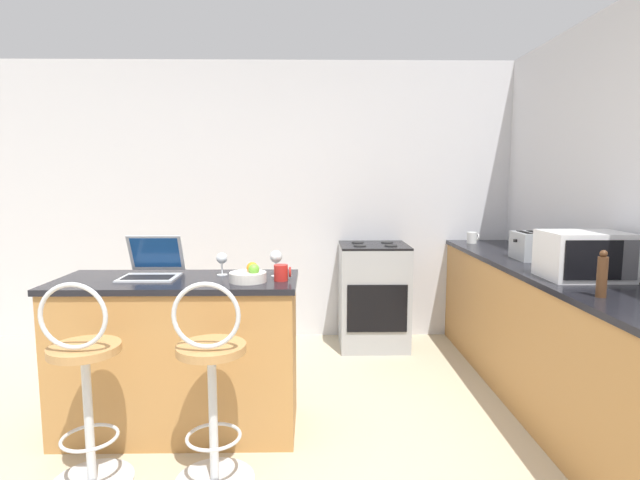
% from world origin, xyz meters
% --- Properties ---
extents(wall_back, '(12.00, 0.06, 2.60)m').
position_xyz_m(wall_back, '(0.00, 2.63, 1.30)').
color(wall_back, silver).
rests_on(wall_back, ground_plane).
extents(breakfast_bar, '(1.42, 0.59, 0.93)m').
position_xyz_m(breakfast_bar, '(-0.37, 0.78, 0.47)').
color(breakfast_bar, '#B27C42').
rests_on(breakfast_bar, ground_plane).
extents(counter_right, '(0.59, 3.13, 0.93)m').
position_xyz_m(counter_right, '(2.01, 1.05, 0.47)').
color(counter_right, '#B27C42').
rests_on(counter_right, ground_plane).
extents(bar_stool_near, '(0.40, 0.40, 1.05)m').
position_xyz_m(bar_stool_near, '(-0.68, 0.21, 0.50)').
color(bar_stool_near, silver).
rests_on(bar_stool_near, ground_plane).
extents(bar_stool_far, '(0.40, 0.40, 1.05)m').
position_xyz_m(bar_stool_far, '(-0.06, 0.21, 0.50)').
color(bar_stool_far, silver).
rests_on(bar_stool_far, ground_plane).
extents(laptop, '(0.33, 0.32, 0.24)m').
position_xyz_m(laptop, '(-0.53, 0.85, 1.00)').
color(laptop, '#B7BABF').
rests_on(laptop, breakfast_bar).
extents(microwave, '(0.46, 0.36, 0.28)m').
position_xyz_m(microwave, '(2.03, 0.74, 1.07)').
color(microwave, silver).
rests_on(microwave, counter_right).
extents(toaster, '(0.21, 0.29, 0.20)m').
position_xyz_m(toaster, '(2.01, 1.44, 1.03)').
color(toaster, '#9EA3A8').
rests_on(toaster, counter_right).
extents(stove_range, '(0.60, 0.58, 0.94)m').
position_xyz_m(stove_range, '(0.99, 2.29, 0.47)').
color(stove_range, '#9EA3A8').
rests_on(stove_range, ground_plane).
extents(mug_red, '(0.10, 0.08, 0.09)m').
position_xyz_m(mug_red, '(0.25, 0.71, 0.98)').
color(mug_red, red).
rests_on(mug_red, breakfast_bar).
extents(pepper_mill, '(0.05, 0.05, 0.24)m').
position_xyz_m(pepper_mill, '(1.87, 0.28, 1.05)').
color(pepper_mill, '#4C2D19').
rests_on(pepper_mill, counter_right).
extents(wine_glass_short, '(0.07, 0.07, 0.16)m').
position_xyz_m(wine_glass_short, '(0.21, 0.84, 1.05)').
color(wine_glass_short, silver).
rests_on(wine_glass_short, breakfast_bar).
extents(wine_glass_tall, '(0.07, 0.07, 0.14)m').
position_xyz_m(wine_glass_tall, '(-0.12, 0.88, 1.03)').
color(wine_glass_tall, silver).
rests_on(wine_glass_tall, breakfast_bar).
extents(fruit_bowl, '(0.21, 0.21, 0.11)m').
position_xyz_m(fruit_bowl, '(0.07, 0.69, 0.97)').
color(fruit_bowl, silver).
rests_on(fruit_bowl, breakfast_bar).
extents(mug_white, '(0.10, 0.09, 0.10)m').
position_xyz_m(mug_white, '(1.89, 2.36, 0.99)').
color(mug_white, white).
rests_on(mug_white, counter_right).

